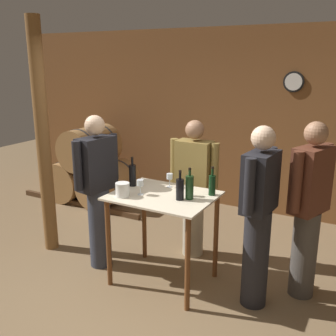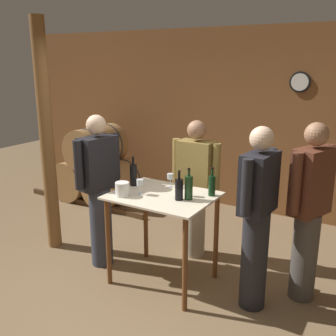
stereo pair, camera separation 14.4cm
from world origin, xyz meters
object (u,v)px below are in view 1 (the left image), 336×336
(wine_bottle_left, at_px, (180,189))
(ice_bucket, at_px, (123,190))
(wine_glass_near_right, at_px, (189,187))
(person_host, at_px, (194,186))
(wine_glass_near_center, at_px, (170,177))
(wine_bottle_center, at_px, (189,187))
(person_visitor_near_door, at_px, (258,215))
(person_visitor_with_scarf, at_px, (98,189))
(wine_bottle_right, at_px, (212,184))
(person_visitor_bearded, at_px, (309,208))
(wooden_post, at_px, (43,140))
(wine_glass_near_left, at_px, (140,183))
(wine_bottle_far_left, at_px, (133,175))

(wine_bottle_left, relative_size, ice_bucket, 2.09)
(wine_glass_near_right, bearing_deg, person_host, 111.14)
(wine_bottle_left, xyz_separation_m, wine_glass_near_center, (-0.27, 0.29, -0.00))
(wine_bottle_center, xyz_separation_m, wine_glass_near_center, (-0.34, 0.23, -0.01))
(wine_bottle_left, relative_size, wine_bottle_center, 0.93)
(wine_glass_near_right, bearing_deg, person_visitor_near_door, -2.72)
(person_host, xyz_separation_m, person_visitor_with_scarf, (-0.79, -0.73, 0.05))
(wine_bottle_right, distance_m, ice_bucket, 0.88)
(wine_glass_near_right, height_order, person_host, person_host)
(person_visitor_bearded, bearing_deg, person_visitor_with_scarf, -166.66)
(wine_bottle_right, bearing_deg, wooden_post, -173.15)
(wine_glass_near_left, relative_size, wine_glass_near_right, 1.19)
(wine_glass_near_center, height_order, ice_bucket, wine_glass_near_center)
(wine_bottle_left, distance_m, wine_bottle_right, 0.35)
(person_visitor_near_door, bearing_deg, wine_bottle_center, -175.97)
(person_host, height_order, person_visitor_with_scarf, person_visitor_with_scarf)
(wine_glass_near_left, xyz_separation_m, person_visitor_with_scarf, (-0.58, 0.05, -0.17))
(wooden_post, distance_m, person_visitor_near_door, 2.56)
(ice_bucket, bearing_deg, wooden_post, 170.09)
(wine_bottle_right, xyz_separation_m, person_visitor_near_door, (0.52, -0.16, -0.16))
(wine_bottle_far_left, height_order, wine_glass_near_center, wine_bottle_far_left)
(wine_bottle_left, distance_m, wine_glass_near_right, 0.15)
(wooden_post, height_order, wine_glass_near_center, wooden_post)
(wine_glass_near_right, bearing_deg, wine_glass_near_left, -155.22)
(wine_bottle_center, distance_m, wine_bottle_right, 0.26)
(wine_bottle_center, distance_m, person_visitor_with_scarf, 1.07)
(wine_glass_near_left, bearing_deg, wine_glass_near_center, 69.11)
(wine_glass_near_right, height_order, person_visitor_bearded, person_visitor_bearded)
(wine_glass_near_left, distance_m, wine_glass_near_right, 0.48)
(wine_bottle_center, relative_size, ice_bucket, 2.24)
(ice_bucket, height_order, person_visitor_near_door, person_visitor_near_door)
(wine_bottle_left, xyz_separation_m, person_host, (-0.20, 0.73, -0.21))
(wine_bottle_far_left, distance_m, person_visitor_with_scarf, 0.42)
(ice_bucket, bearing_deg, wine_bottle_far_left, 107.19)
(wine_bottle_far_left, distance_m, ice_bucket, 0.34)
(person_visitor_near_door, bearing_deg, person_host, 146.43)
(person_host, bearing_deg, wine_glass_near_right, -68.86)
(wooden_post, distance_m, wine_bottle_left, 1.81)
(wine_bottle_left, bearing_deg, wine_bottle_center, 41.03)
(wine_bottle_far_left, height_order, wine_glass_near_right, wine_bottle_far_left)
(wooden_post, height_order, wine_glass_near_right, wooden_post)
(wine_bottle_center, xyz_separation_m, ice_bucket, (-0.60, -0.25, -0.05))
(wine_glass_near_left, height_order, wine_glass_near_right, wine_glass_near_left)
(wine_glass_near_center, xyz_separation_m, person_visitor_with_scarf, (-0.71, -0.30, -0.16))
(wine_bottle_left, bearing_deg, wooden_post, 178.96)
(wine_glass_near_right, xyz_separation_m, person_visitor_with_scarf, (-1.01, -0.15, -0.14))
(wooden_post, height_order, person_visitor_bearded, wooden_post)
(wine_bottle_right, height_order, wine_glass_near_center, wine_bottle_right)
(wine_bottle_far_left, xyz_separation_m, wine_glass_near_right, (0.66, 0.00, -0.03))
(person_host, height_order, person_visitor_near_door, person_visitor_near_door)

